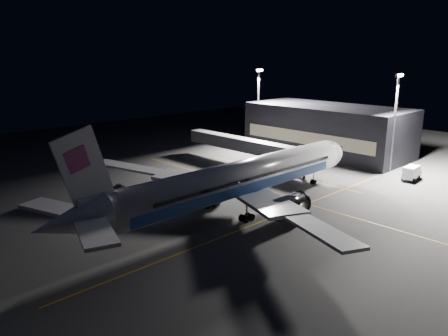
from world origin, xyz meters
TOP-DOWN VIEW (x-y plane):
  - ground at (0.00, 0.00)m, footprint 200.00×200.00m
  - guide_line_main at (10.00, 0.00)m, footprint 0.25×80.00m
  - guide_line_cross at (0.00, -6.00)m, footprint 70.00×0.25m
  - guide_line_side at (22.00, 10.00)m, footprint 0.25×40.00m
  - airliner at (-1.08, 0.00)m, footprint 61.48×54.22m
  - terminal at (45.98, 14.00)m, footprint 18.12×40.00m
  - jet_bridge at (22.00, 18.06)m, footprint 3.60×34.40m
  - floodlight_mast_north at (40.00, 31.99)m, footprint 2.40×0.68m
  - floodlight_mast_south at (40.00, -6.01)m, footprint 2.40×0.67m
  - service_truck at (37.37, -11.89)m, footprint 5.65×2.76m
  - baggage_tug at (-9.51, 21.56)m, footprint 2.58×2.33m
  - safety_cone_a at (4.15, 7.37)m, footprint 0.42×0.42m
  - safety_cone_b at (4.61, 4.00)m, footprint 0.38×0.38m
  - safety_cone_c at (5.78, 4.00)m, footprint 0.39×0.39m

SIDE VIEW (x-z plane):
  - ground at x=0.00m, z-range 0.00..0.00m
  - guide_line_main at x=10.00m, z-range 0.00..0.01m
  - guide_line_cross at x=0.00m, z-range 0.00..0.01m
  - guide_line_side at x=22.00m, z-range 0.00..0.01m
  - safety_cone_b at x=4.61m, z-range 0.00..0.57m
  - safety_cone_c at x=5.78m, z-range 0.00..0.59m
  - safety_cone_a at x=4.15m, z-range 0.00..0.63m
  - baggage_tug at x=-9.51m, z-range -0.06..1.48m
  - service_truck at x=37.37m, z-range 0.10..2.91m
  - jet_bridge at x=22.00m, z-range 1.43..7.73m
  - airliner at x=-1.08m, z-range -3.16..13.48m
  - terminal at x=45.98m, z-range 0.00..12.00m
  - floodlight_mast_north at x=40.00m, z-range 2.02..22.72m
  - floodlight_mast_south at x=40.00m, z-range 2.02..22.72m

